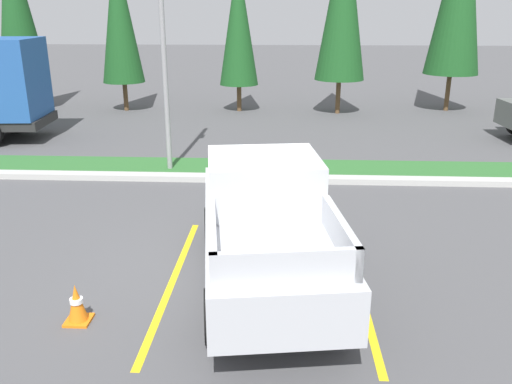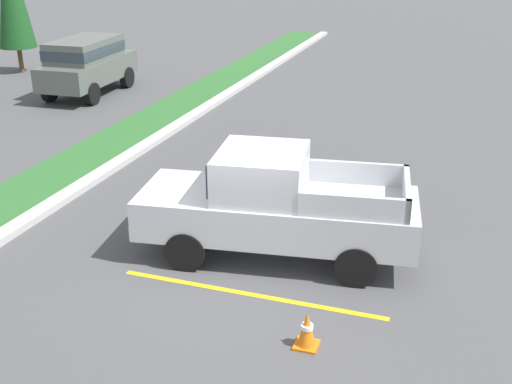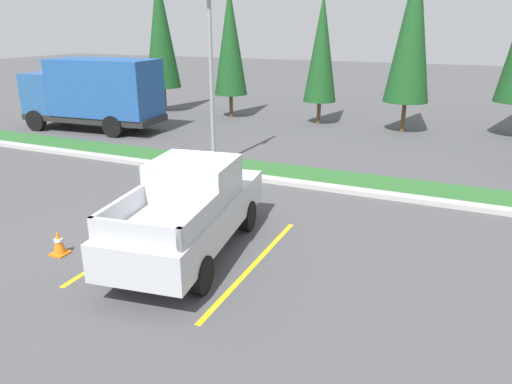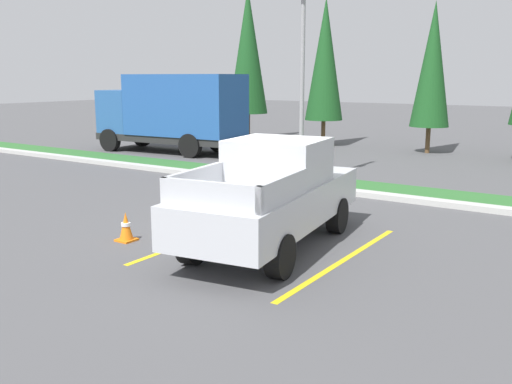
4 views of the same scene
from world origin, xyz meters
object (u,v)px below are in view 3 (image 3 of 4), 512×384
at_px(cargo_truck_distant, 94,92).
at_px(street_light, 208,44).
at_px(cypress_tree_left_inner, 230,41).
at_px(cypress_tree_center, 322,48).
at_px(cypress_tree_leftmost, 160,30).
at_px(pickup_truck_main, 191,209).
at_px(cypress_tree_right_inner, 412,28).
at_px(traffic_cone, 59,242).

height_order(cargo_truck_distant, street_light, street_light).
height_order(street_light, cypress_tree_left_inner, street_light).
distance_m(cargo_truck_distant, cypress_tree_center, 11.35).
xyz_separation_m(street_light, cypress_tree_leftmost, (-8.36, 9.38, 0.32)).
bearing_deg(pickup_truck_main, cypress_tree_right_inner, 80.26).
height_order(cypress_tree_left_inner, traffic_cone, cypress_tree_left_inner).
xyz_separation_m(cargo_truck_distant, cypress_tree_left_inner, (4.40, 5.85, 2.25)).
distance_m(pickup_truck_main, cypress_tree_center, 15.90).
bearing_deg(traffic_cone, cargo_truck_distant, 127.78).
height_order(pickup_truck_main, cargo_truck_distant, cargo_truck_distant).
relative_size(cargo_truck_distant, street_light, 0.93).
bearing_deg(pickup_truck_main, street_light, 115.14).
xyz_separation_m(pickup_truck_main, traffic_cone, (-2.67, -1.35, -0.75)).
bearing_deg(traffic_cone, pickup_truck_main, 26.87).
bearing_deg(cypress_tree_right_inner, pickup_truck_main, -99.74).
bearing_deg(cypress_tree_right_inner, cargo_truck_distant, -157.75).
bearing_deg(cypress_tree_center, street_light, -97.34).
height_order(cypress_tree_right_inner, traffic_cone, cypress_tree_right_inner).
height_order(pickup_truck_main, traffic_cone, pickup_truck_main).
distance_m(pickup_truck_main, cypress_tree_right_inner, 15.89).
bearing_deg(traffic_cone, cypress_tree_leftmost, 116.92).
distance_m(cargo_truck_distant, cypress_tree_leftmost, 6.59).
xyz_separation_m(cypress_tree_right_inner, traffic_cone, (-5.28, -16.58, -4.46)).
bearing_deg(cypress_tree_leftmost, cypress_tree_right_inner, -1.43).
xyz_separation_m(street_light, cypress_tree_center, (1.21, 9.38, -0.50)).
relative_size(cargo_truck_distant, traffic_cone, 11.61).
relative_size(pickup_truck_main, cypress_tree_left_inner, 0.78).
relative_size(pickup_truck_main, cargo_truck_distant, 0.78).
bearing_deg(street_light, cypress_tree_right_inner, 58.58).
xyz_separation_m(cypress_tree_center, traffic_cone, (-0.97, -16.92, -3.50)).
height_order(pickup_truck_main, street_light, street_light).
bearing_deg(traffic_cone, cypress_tree_right_inner, 72.33).
distance_m(cypress_tree_center, traffic_cone, 17.31).
distance_m(cargo_truck_distant, street_light, 9.25).
distance_m(cypress_tree_leftmost, cypress_tree_right_inner, 13.88).
distance_m(street_light, cypress_tree_left_inner, 10.02).
bearing_deg(cypress_tree_left_inner, street_light, -67.41).
relative_size(cypress_tree_leftmost, traffic_cone, 13.05).
distance_m(cypress_tree_left_inner, traffic_cone, 17.70).
bearing_deg(cypress_tree_left_inner, traffic_cone, -76.33).
relative_size(cargo_truck_distant, cypress_tree_left_inner, 1.00).
xyz_separation_m(cypress_tree_leftmost, traffic_cone, (8.59, -16.93, -4.32)).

